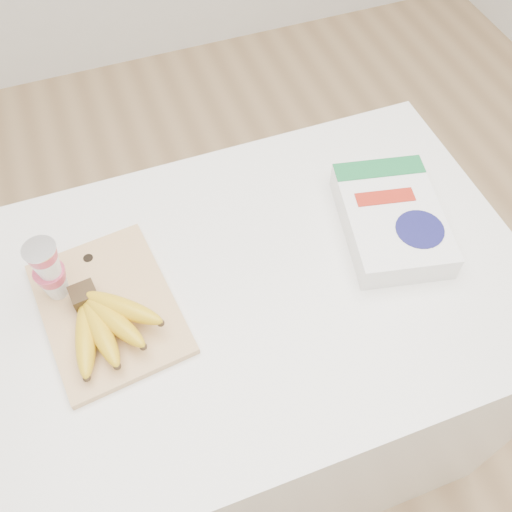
{
  "coord_description": "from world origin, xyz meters",
  "views": [
    {
      "loc": [
        -0.2,
        -0.58,
        1.82
      ],
      "look_at": [
        0.02,
        0.03,
        0.89
      ],
      "focal_mm": 40.0,
      "sensor_mm": 36.0,
      "label": 1
    }
  ],
  "objects_px": {
    "table": "(252,370)",
    "bananas": "(104,322)",
    "cereal_box": "(392,219)",
    "cutting_board": "(109,308)",
    "yogurt_stack": "(48,270)"
  },
  "relations": [
    {
      "from": "cereal_box",
      "to": "yogurt_stack",
      "type": "bearing_deg",
      "value": -174.04
    },
    {
      "from": "table",
      "to": "bananas",
      "type": "distance_m",
      "value": 0.55
    },
    {
      "from": "bananas",
      "to": "yogurt_stack",
      "type": "xyz_separation_m",
      "value": [
        -0.07,
        0.11,
        0.05
      ]
    },
    {
      "from": "yogurt_stack",
      "to": "cutting_board",
      "type": "bearing_deg",
      "value": -38.29
    },
    {
      "from": "table",
      "to": "cereal_box",
      "type": "relative_size",
      "value": 3.52
    },
    {
      "from": "bananas",
      "to": "cutting_board",
      "type": "bearing_deg",
      "value": 77.58
    },
    {
      "from": "table",
      "to": "cereal_box",
      "type": "height_order",
      "value": "cereal_box"
    },
    {
      "from": "cutting_board",
      "to": "cereal_box",
      "type": "bearing_deg",
      "value": -7.53
    },
    {
      "from": "cutting_board",
      "to": "cereal_box",
      "type": "distance_m",
      "value": 0.61
    },
    {
      "from": "yogurt_stack",
      "to": "cereal_box",
      "type": "bearing_deg",
      "value": -6.04
    },
    {
      "from": "cutting_board",
      "to": "cereal_box",
      "type": "xyz_separation_m",
      "value": [
        0.61,
        -0.01,
        0.02
      ]
    },
    {
      "from": "bananas",
      "to": "table",
      "type": "bearing_deg",
      "value": 2.49
    },
    {
      "from": "table",
      "to": "bananas",
      "type": "height_order",
      "value": "bananas"
    },
    {
      "from": "yogurt_stack",
      "to": "cereal_box",
      "type": "xyz_separation_m",
      "value": [
        0.69,
        -0.07,
        -0.06
      ]
    },
    {
      "from": "yogurt_stack",
      "to": "cereal_box",
      "type": "relative_size",
      "value": 0.45
    }
  ]
}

